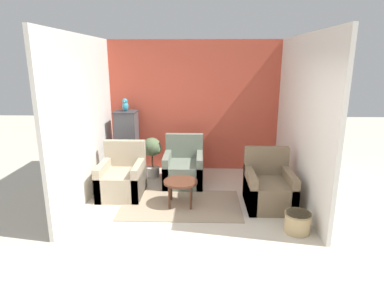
% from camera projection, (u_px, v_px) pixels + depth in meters
% --- Properties ---
extents(ground_plane, '(20.00, 20.00, 0.00)m').
position_uv_depth(ground_plane, '(189.00, 245.00, 4.28)').
color(ground_plane, beige).
rests_on(ground_plane, ground).
extents(wall_back_accent, '(3.75, 0.06, 2.80)m').
position_uv_depth(wall_back_accent, '(194.00, 107.00, 6.96)').
color(wall_back_accent, '#C64C38').
rests_on(wall_back_accent, ground_plane).
extents(wall_left, '(0.06, 3.12, 2.80)m').
position_uv_depth(wall_left, '(84.00, 119.00, 5.48)').
color(wall_left, silver).
rests_on(wall_left, ground_plane).
extents(wall_right, '(0.06, 3.12, 2.80)m').
position_uv_depth(wall_right, '(302.00, 121.00, 5.38)').
color(wall_right, silver).
rests_on(wall_right, ground_plane).
extents(area_rug, '(2.01, 1.21, 0.01)m').
position_uv_depth(area_rug, '(181.00, 205.00, 5.44)').
color(area_rug, gray).
rests_on(area_rug, ground_plane).
extents(coffee_table, '(0.56, 0.56, 0.44)m').
position_uv_depth(coffee_table, '(181.00, 184.00, 5.34)').
color(coffee_table, '#512D1E').
rests_on(coffee_table, ground_plane).
extents(armchair_left, '(0.76, 0.86, 0.94)m').
position_uv_depth(armchair_left, '(122.00, 179.00, 5.82)').
color(armchair_left, tan).
rests_on(armchair_left, ground_plane).
extents(armchair_right, '(0.76, 0.86, 0.94)m').
position_uv_depth(armchair_right, '(269.00, 189.00, 5.37)').
color(armchair_right, '#7A664C').
rests_on(armchair_right, ground_plane).
extents(armchair_middle, '(0.76, 0.86, 0.94)m').
position_uv_depth(armchair_middle, '(184.00, 169.00, 6.35)').
color(armchair_middle, slate).
rests_on(armchair_middle, ground_plane).
extents(birdcage, '(0.46, 0.46, 1.36)m').
position_uv_depth(birdcage, '(127.00, 143.00, 6.82)').
color(birdcage, '#353539').
rests_on(birdcage, ground_plane).
extents(parrot, '(0.13, 0.23, 0.27)m').
position_uv_depth(parrot, '(125.00, 105.00, 6.62)').
color(parrot, teal).
rests_on(parrot, birdcage).
extents(potted_plant, '(0.42, 0.38, 0.84)m').
position_uv_depth(potted_plant, '(152.00, 152.00, 6.64)').
color(potted_plant, beige).
rests_on(potted_plant, ground_plane).
extents(wicker_basket, '(0.38, 0.38, 0.29)m').
position_uv_depth(wicker_basket, '(297.00, 222.00, 4.56)').
color(wicker_basket, tan).
rests_on(wicker_basket, ground_plane).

